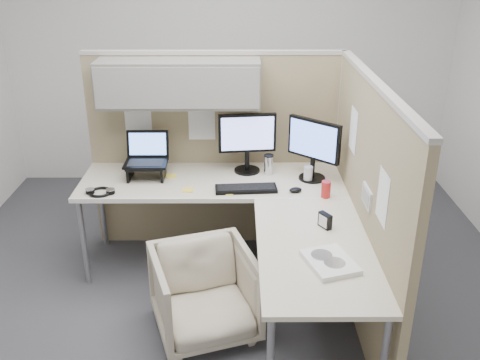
{
  "coord_description": "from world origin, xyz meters",
  "views": [
    {
      "loc": [
        0.09,
        -3.17,
        2.36
      ],
      "look_at": [
        0.1,
        0.25,
        0.85
      ],
      "focal_mm": 40.0,
      "sensor_mm": 36.0,
      "label": 1
    }
  ],
  "objects_px": {
    "office_chair": "(205,290)",
    "keyboard": "(246,189)",
    "desk": "(244,209)",
    "monitor_left": "(247,138)"
  },
  "relations": [
    {
      "from": "monitor_left",
      "to": "keyboard",
      "type": "distance_m",
      "value": 0.44
    },
    {
      "from": "office_chair",
      "to": "keyboard",
      "type": "distance_m",
      "value": 0.82
    },
    {
      "from": "desk",
      "to": "keyboard",
      "type": "xyz_separation_m",
      "value": [
        0.02,
        0.21,
        0.05
      ]
    },
    {
      "from": "desk",
      "to": "office_chair",
      "type": "xyz_separation_m",
      "value": [
        -0.26,
        -0.43,
        -0.37
      ]
    },
    {
      "from": "desk",
      "to": "keyboard",
      "type": "height_order",
      "value": "keyboard"
    },
    {
      "from": "desk",
      "to": "monitor_left",
      "type": "xyz_separation_m",
      "value": [
        0.03,
        0.57,
        0.32
      ]
    },
    {
      "from": "monitor_left",
      "to": "keyboard",
      "type": "height_order",
      "value": "monitor_left"
    },
    {
      "from": "office_chair",
      "to": "monitor_left",
      "type": "bearing_deg",
      "value": 55.85
    },
    {
      "from": "desk",
      "to": "monitor_left",
      "type": "relative_size",
      "value": 4.29
    },
    {
      "from": "monitor_left",
      "to": "keyboard",
      "type": "relative_size",
      "value": 1.05
    }
  ]
}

